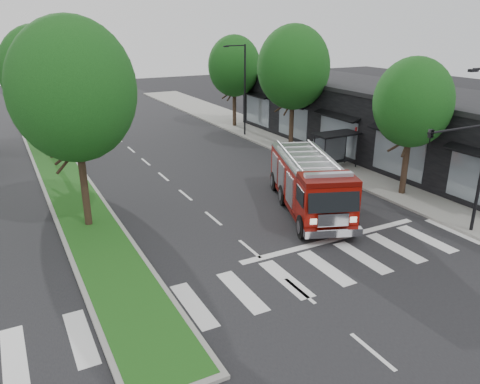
% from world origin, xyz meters
% --- Properties ---
extents(ground, '(140.00, 140.00, 0.00)m').
position_xyz_m(ground, '(0.00, 0.00, 0.00)').
color(ground, black).
rests_on(ground, ground).
extents(sidewalk_right, '(5.00, 80.00, 0.15)m').
position_xyz_m(sidewalk_right, '(12.50, 10.00, 0.07)').
color(sidewalk_right, gray).
rests_on(sidewalk_right, ground).
extents(median, '(3.00, 50.00, 0.15)m').
position_xyz_m(median, '(-6.00, 18.00, 0.08)').
color(median, gray).
rests_on(median, ground).
extents(storefront_row, '(8.00, 30.00, 5.00)m').
position_xyz_m(storefront_row, '(17.00, 10.00, 2.50)').
color(storefront_row, black).
rests_on(storefront_row, ground).
extents(bus_shelter, '(3.20, 1.60, 2.61)m').
position_xyz_m(bus_shelter, '(11.20, 8.15, 2.04)').
color(bus_shelter, black).
rests_on(bus_shelter, ground).
extents(tree_right_near, '(4.40, 4.40, 8.05)m').
position_xyz_m(tree_right_near, '(11.50, 2.00, 5.51)').
color(tree_right_near, black).
rests_on(tree_right_near, ground).
extents(tree_right_mid, '(5.60, 5.60, 9.72)m').
position_xyz_m(tree_right_mid, '(11.50, 14.00, 6.49)').
color(tree_right_mid, black).
rests_on(tree_right_mid, ground).
extents(tree_right_far, '(5.00, 5.00, 8.73)m').
position_xyz_m(tree_right_far, '(11.50, 24.00, 5.84)').
color(tree_right_far, black).
rests_on(tree_right_far, ground).
extents(tree_median_near, '(5.80, 5.80, 10.16)m').
position_xyz_m(tree_median_near, '(-6.00, 6.00, 6.81)').
color(tree_median_near, black).
rests_on(tree_median_near, ground).
extents(tree_median_far, '(5.60, 5.60, 9.72)m').
position_xyz_m(tree_median_far, '(-6.00, 20.00, 6.49)').
color(tree_median_far, black).
rests_on(tree_median_far, ground).
extents(streetlight_right_near, '(4.08, 0.22, 8.00)m').
position_xyz_m(streetlight_right_near, '(9.61, -3.50, 4.67)').
color(streetlight_right_near, black).
rests_on(streetlight_right_near, ground).
extents(streetlight_right_far, '(2.11, 0.20, 8.00)m').
position_xyz_m(streetlight_right_far, '(10.35, 20.00, 4.48)').
color(streetlight_right_far, black).
rests_on(streetlight_right_far, ground).
extents(fire_engine, '(5.70, 9.40, 3.13)m').
position_xyz_m(fire_engine, '(5.16, 2.69, 1.50)').
color(fire_engine, '#4F0804').
rests_on(fire_engine, ground).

